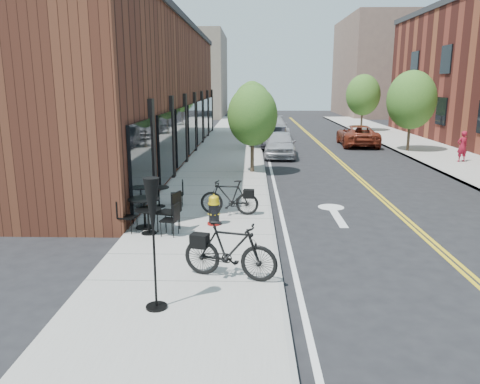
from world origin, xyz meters
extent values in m
plane|color=black|center=(0.00, 0.00, 0.00)|extent=(120.00, 120.00, 0.00)
cube|color=#9E9B93|center=(-2.00, 10.00, 0.06)|extent=(4.00, 70.00, 0.12)
cube|color=#9E9B93|center=(10.00, 10.00, 0.06)|extent=(4.00, 70.00, 0.12)
cube|color=#401E14|center=(-6.50, 14.00, 3.50)|extent=(5.00, 28.00, 7.00)
cube|color=#726656|center=(-8.00, 48.00, 5.00)|extent=(8.00, 14.00, 10.00)
cube|color=brown|center=(16.00, 50.00, 6.00)|extent=(10.00, 16.00, 12.00)
cylinder|color=#382B1E|center=(-0.60, 9.00, 0.93)|extent=(0.16, 0.16, 1.61)
ellipsoid|color=#275D1D|center=(-0.60, 9.00, 2.61)|extent=(2.20, 2.20, 2.64)
cylinder|color=#382B1E|center=(-0.60, 17.00, 0.96)|extent=(0.16, 0.16, 1.68)
ellipsoid|color=#275D1D|center=(-0.60, 17.00, 2.72)|extent=(2.30, 2.30, 2.76)
cylinder|color=#382B1E|center=(-0.60, 25.00, 0.91)|extent=(0.16, 0.16, 1.57)
ellipsoid|color=#275D1D|center=(-0.60, 25.00, 2.54)|extent=(2.10, 2.10, 2.52)
cylinder|color=#382B1E|center=(-0.60, 33.00, 0.98)|extent=(0.16, 0.16, 1.71)
ellipsoid|color=#275D1D|center=(-0.60, 33.00, 2.79)|extent=(2.40, 2.40, 2.88)
cylinder|color=#382B1E|center=(8.60, 16.00, 1.03)|extent=(0.16, 0.16, 1.82)
ellipsoid|color=#275D1D|center=(8.60, 16.00, 3.06)|extent=(2.80, 2.80, 3.36)
cylinder|color=#382B1E|center=(8.60, 28.00, 1.03)|extent=(0.16, 0.16, 1.82)
ellipsoid|color=#275D1D|center=(8.60, 28.00, 3.06)|extent=(2.80, 2.80, 3.36)
cylinder|color=maroon|center=(-1.68, 0.87, 0.15)|extent=(0.46, 0.46, 0.06)
cylinder|color=black|center=(-1.68, 0.87, 0.43)|extent=(0.35, 0.35, 0.57)
cylinder|color=gold|center=(-1.68, 0.87, 0.73)|extent=(0.40, 0.40, 0.04)
cylinder|color=gold|center=(-1.68, 0.87, 0.80)|extent=(0.34, 0.34, 0.13)
ellipsoid|color=gold|center=(-1.68, 0.87, 0.88)|extent=(0.33, 0.33, 0.17)
cylinder|color=gold|center=(-1.68, 0.87, 0.96)|extent=(0.06, 0.06, 0.06)
imported|color=black|center=(-1.30, 1.92, 0.65)|extent=(1.81, 0.69, 1.06)
imported|color=black|center=(-1.07, -2.83, 0.71)|extent=(2.05, 1.07, 1.19)
cylinder|color=black|center=(-3.34, 0.02, 0.13)|extent=(0.48, 0.48, 0.03)
cylinder|color=black|center=(-3.34, 0.02, 0.45)|extent=(0.07, 0.07, 0.64)
cylinder|color=black|center=(-3.34, 0.02, 0.77)|extent=(0.83, 0.83, 0.03)
cylinder|color=black|center=(-3.60, 2.78, 0.13)|extent=(0.45, 0.45, 0.03)
cylinder|color=black|center=(-3.60, 2.78, 0.44)|extent=(0.06, 0.06, 0.62)
cylinder|color=black|center=(-3.60, 2.78, 0.75)|extent=(0.77, 0.77, 0.03)
cylinder|color=black|center=(-3.55, 0.52, 0.14)|extent=(0.63, 0.63, 0.03)
cylinder|color=black|center=(-3.55, 0.52, 0.53)|extent=(0.09, 0.09, 0.79)
cylinder|color=black|center=(-3.55, 0.52, 0.93)|extent=(1.10, 1.10, 0.03)
cylinder|color=black|center=(-2.31, -4.16, 0.14)|extent=(0.38, 0.38, 0.04)
cylinder|color=black|center=(-2.31, -4.16, 1.28)|extent=(0.04, 0.04, 2.26)
cone|color=black|center=(-2.31, -4.16, 1.96)|extent=(0.27, 0.27, 1.00)
imported|color=#A8AAB0|center=(0.96, 14.18, 0.72)|extent=(1.92, 4.29, 1.43)
imported|color=black|center=(0.80, 17.73, 0.65)|extent=(1.78, 4.08, 1.30)
imported|color=#9F9FA3|center=(1.01, 24.04, 0.77)|extent=(2.23, 5.33, 1.54)
imported|color=maroon|center=(6.30, 19.07, 0.68)|extent=(2.49, 5.00, 1.36)
imported|color=maroon|center=(9.99, 12.00, 0.90)|extent=(0.64, 0.50, 1.55)
camera|label=1|loc=(-0.66, -11.69, 3.98)|focal=35.00mm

